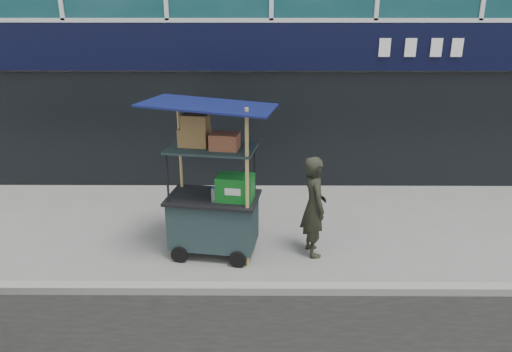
{
  "coord_description": "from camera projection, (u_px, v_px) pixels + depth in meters",
  "views": [
    {
      "loc": [
        -0.23,
        -6.11,
        3.89
      ],
      "look_at": [
        -0.28,
        1.2,
        1.2
      ],
      "focal_mm": 35.0,
      "sensor_mm": 36.0,
      "label": 1
    }
  ],
  "objects": [
    {
      "name": "ground",
      "position": [
        275.0,
        285.0,
        7.08
      ],
      "size": [
        80.0,
        80.0,
        0.0
      ],
      "primitive_type": "plane",
      "color": "slate",
      "rests_on": "ground"
    },
    {
      "name": "vendor_man",
      "position": [
        314.0,
        206.0,
        7.67
      ],
      "size": [
        0.5,
        0.65,
        1.61
      ],
      "primitive_type": "imported",
      "rotation": [
        0.0,
        0.0,
        1.77
      ],
      "color": "black",
      "rests_on": "ground"
    },
    {
      "name": "vendor_cart",
      "position": [
        214.0,
        202.0,
        7.66
      ],
      "size": [
        2.02,
        1.57,
        2.48
      ],
      "rotation": [
        0.0,
        0.0,
        -0.16
      ],
      "color": "#1C2D30",
      "rests_on": "ground"
    },
    {
      "name": "curb",
      "position": [
        275.0,
        289.0,
        6.87
      ],
      "size": [
        80.0,
        0.18,
        0.12
      ],
      "primitive_type": "cube",
      "color": "gray",
      "rests_on": "ground"
    }
  ]
}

